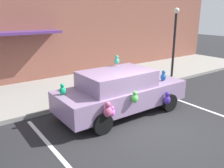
{
  "coord_description": "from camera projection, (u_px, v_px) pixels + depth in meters",
  "views": [
    {
      "loc": [
        -4.82,
        -4.51,
        3.42
      ],
      "look_at": [
        0.06,
        2.22,
        0.9
      ],
      "focal_mm": 37.92,
      "sensor_mm": 36.0,
      "label": 1
    }
  ],
  "objects": [
    {
      "name": "street_lamp_post",
      "position": [
        175.0,
        35.0,
        11.99
      ],
      "size": [
        0.28,
        0.28,
        3.5
      ],
      "color": "black",
      "rests_on": "sidewalk"
    },
    {
      "name": "ground_plane",
      "position": [
        153.0,
        130.0,
        7.19
      ],
      "size": [
        60.0,
        60.0,
        0.0
      ],
      "primitive_type": "plane",
      "color": "#262628"
    },
    {
      "name": "plush_covered_car",
      "position": [
        121.0,
        91.0,
        8.21
      ],
      "size": [
        4.65,
        2.14,
        1.94
      ],
      "color": "#9478A1",
      "rests_on": "ground"
    },
    {
      "name": "parking_stripe_front",
      "position": [
        183.0,
        101.0,
        9.46
      ],
      "size": [
        0.12,
        3.6,
        0.01
      ],
      "primitive_type": "cube",
      "color": "silver",
      "rests_on": "ground"
    },
    {
      "name": "parking_stripe_rear",
      "position": [
        50.0,
        145.0,
        6.34
      ],
      "size": [
        0.12,
        3.6,
        0.01
      ],
      "primitive_type": "cube",
      "color": "silver",
      "rests_on": "ground"
    },
    {
      "name": "storefront_building",
      "position": [
        53.0,
        17.0,
        11.79
      ],
      "size": [
        24.0,
        1.25,
        6.4
      ],
      "color": "brown",
      "rests_on": "ground"
    },
    {
      "name": "teddy_bear_on_sidewalk",
      "position": [
        138.0,
        76.0,
        11.33
      ],
      "size": [
        0.37,
        0.31,
        0.71
      ],
      "color": "beige",
      "rests_on": "sidewalk"
    },
    {
      "name": "sidewalk",
      "position": [
        76.0,
        87.0,
        11.05
      ],
      "size": [
        24.0,
        4.0,
        0.15
      ],
      "primitive_type": "cube",
      "color": "gray",
      "rests_on": "ground"
    }
  ]
}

